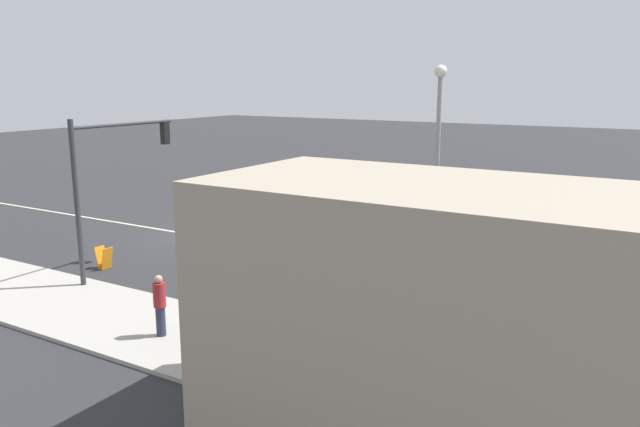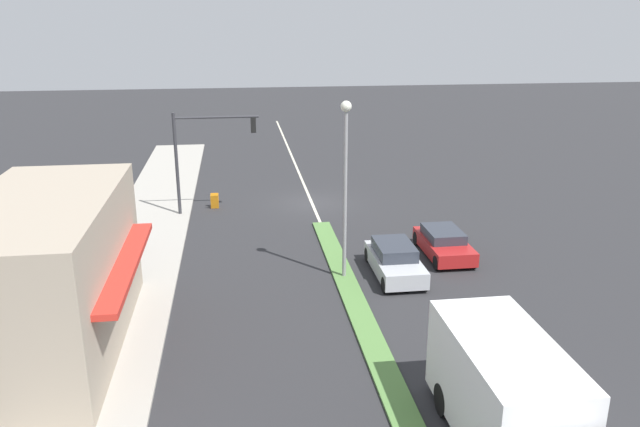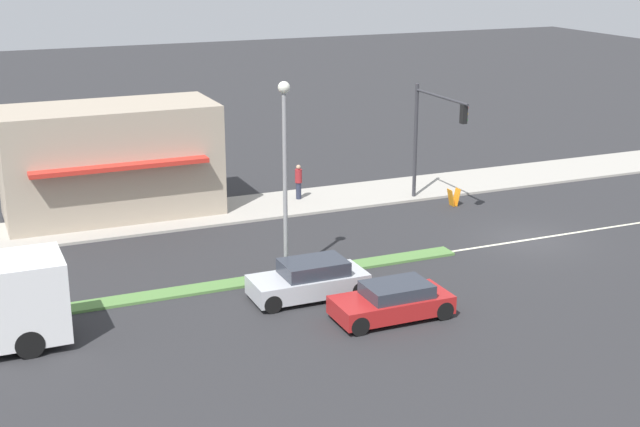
{
  "view_description": "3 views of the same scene",
  "coord_description": "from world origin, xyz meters",
  "px_view_note": "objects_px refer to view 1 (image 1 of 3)",
  "views": [
    {
      "loc": [
        20.84,
        18.83,
        6.95
      ],
      "look_at": [
        1.73,
        7.42,
        2.18
      ],
      "focal_mm": 35.0,
      "sensor_mm": 36.0,
      "label": 1
    },
    {
      "loc": [
        4.3,
        35.2,
        10.66
      ],
      "look_at": [
        0.76,
        9.25,
        2.28
      ],
      "focal_mm": 35.0,
      "sensor_mm": 36.0,
      "label": 2
    },
    {
      "loc": [
        -29.65,
        22.49,
        12.29
      ],
      "look_at": [
        0.22,
        9.7,
        2.29
      ],
      "focal_mm": 50.0,
      "sensor_mm": 36.0,
      "label": 3
    }
  ],
  "objects_px": {
    "street_lamp": "(438,144)",
    "sedan_silver": "(452,243)",
    "traffic_signal_main": "(109,170)",
    "pedestrian": "(160,304)",
    "hatchback_red": "(433,225)",
    "warning_aframe_sign": "(104,258)"
  },
  "relations": [
    {
      "from": "street_lamp",
      "to": "sedan_silver",
      "type": "relative_size",
      "value": 1.77
    },
    {
      "from": "traffic_signal_main",
      "to": "sedan_silver",
      "type": "relative_size",
      "value": 1.34
    },
    {
      "from": "pedestrian",
      "to": "hatchback_red",
      "type": "xyz_separation_m",
      "value": [
        -14.35,
        2.34,
        -0.42
      ]
    },
    {
      "from": "street_lamp",
      "to": "pedestrian",
      "type": "xyz_separation_m",
      "value": [
        9.35,
        -4.27,
        -3.75
      ]
    },
    {
      "from": "street_lamp",
      "to": "hatchback_red",
      "type": "xyz_separation_m",
      "value": [
        -5.0,
        -1.93,
        -4.18
      ]
    },
    {
      "from": "street_lamp",
      "to": "pedestrian",
      "type": "height_order",
      "value": "street_lamp"
    },
    {
      "from": "warning_aframe_sign",
      "to": "hatchback_red",
      "type": "xyz_separation_m",
      "value": [
        -10.67,
        8.91,
        0.17
      ]
    },
    {
      "from": "traffic_signal_main",
      "to": "hatchback_red",
      "type": "relative_size",
      "value": 1.4
    },
    {
      "from": "traffic_signal_main",
      "to": "sedan_silver",
      "type": "height_order",
      "value": "traffic_signal_main"
    },
    {
      "from": "street_lamp",
      "to": "sedan_silver",
      "type": "height_order",
      "value": "street_lamp"
    },
    {
      "from": "street_lamp",
      "to": "warning_aframe_sign",
      "type": "distance_m",
      "value": 12.99
    },
    {
      "from": "pedestrian",
      "to": "sedan_silver",
      "type": "distance_m",
      "value": 12.31
    },
    {
      "from": "sedan_silver",
      "to": "hatchback_red",
      "type": "bearing_deg",
      "value": -146.12
    },
    {
      "from": "street_lamp",
      "to": "pedestrian",
      "type": "relative_size",
      "value": 4.29
    },
    {
      "from": "traffic_signal_main",
      "to": "street_lamp",
      "type": "relative_size",
      "value": 0.76
    },
    {
      "from": "traffic_signal_main",
      "to": "pedestrian",
      "type": "distance_m",
      "value": 6.95
    },
    {
      "from": "warning_aframe_sign",
      "to": "sedan_silver",
      "type": "relative_size",
      "value": 0.2
    },
    {
      "from": "warning_aframe_sign",
      "to": "traffic_signal_main",
      "type": "bearing_deg",
      "value": 68.32
    },
    {
      "from": "street_lamp",
      "to": "warning_aframe_sign",
      "type": "xyz_separation_m",
      "value": [
        5.67,
        -10.84,
        -4.35
      ]
    },
    {
      "from": "warning_aframe_sign",
      "to": "sedan_silver",
      "type": "distance_m",
      "value": 13.36
    },
    {
      "from": "street_lamp",
      "to": "hatchback_red",
      "type": "bearing_deg",
      "value": -158.91
    },
    {
      "from": "traffic_signal_main",
      "to": "street_lamp",
      "type": "bearing_deg",
      "value": 122.24
    }
  ]
}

